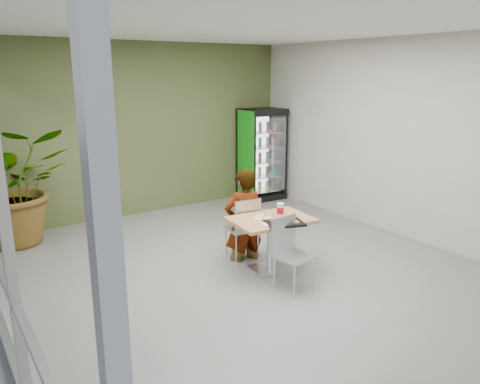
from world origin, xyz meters
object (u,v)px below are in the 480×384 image
Objects in this scene: dining_table at (271,233)px; soda_cup at (280,210)px; potted_plant at (15,186)px; chair_far at (245,224)px; cafeteria_tray at (285,223)px; beverage_fridge at (262,154)px; chair_near at (289,247)px; seated_woman at (244,224)px.

soda_cup reaches higher than dining_table.
potted_plant is (-2.81, 3.08, 0.09)m from soda_cup.
soda_cup is (0.24, -0.50, 0.30)m from chair_far.
chair_far is 3.66m from potted_plant.
beverage_fridge is at bearing 57.44° from cafeteria_tray.
chair_far is at bearing 94.10° from cafeteria_tray.
chair_near is at bearing 94.43° from chair_far.
dining_table is 1.24× the size of chair_near.
cafeteria_tray is at bearing -91.45° from dining_table.
potted_plant is at bearing -175.81° from beverage_fridge.
chair_far reaches higher than dining_table.
cafeteria_tray is 0.25× the size of beverage_fridge.
cafeteria_tray is at bearing 101.31° from chair_far.
soda_cup is 0.09× the size of beverage_fridge.
chair_near is (-0.05, -1.04, -0.00)m from chair_far.
dining_table is 4.09m from potted_plant.
soda_cup is at bearing 119.76° from seated_woman.
seated_woman is at bearing 112.56° from soda_cup.
chair_near is 0.68m from soda_cup.
potted_plant reaches higher than soda_cup.
potted_plant is at bearing 130.37° from dining_table.
potted_plant is at bearing 118.55° from chair_near.
potted_plant reaches higher than cafeteria_tray.
dining_table is at bearing 88.55° from cafeteria_tray.
beverage_fridge reaches higher than potted_plant.
chair_far is 1.92× the size of cafeteria_tray.
chair_near is 1.09m from seated_woman.
cafeteria_tray is at bearing 100.29° from seated_woman.
potted_plant is at bearing -37.18° from seated_woman.
dining_table is 0.59× the size of beverage_fridge.
chair_far is at bearing 82.39° from seated_woman.
chair_near is 1.90× the size of cafeteria_tray.
chair_far is 0.85m from cafeteria_tray.
chair_near is at bearing -118.23° from soda_cup.
chair_far is at bearing -45.03° from potted_plant.
potted_plant is at bearing -37.83° from chair_far.
chair_near is at bearing -102.75° from dining_table.
soda_cup is at bearing -118.94° from beverage_fridge.
chair_far reaches higher than cafeteria_tray.
seated_woman is 0.90m from cafeteria_tray.
cafeteria_tray is at bearing -118.67° from beverage_fridge.
beverage_fridge is (2.00, 3.10, 0.12)m from soda_cup.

